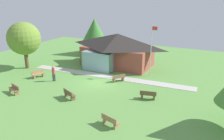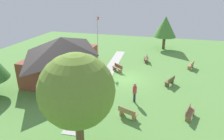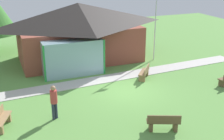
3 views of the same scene
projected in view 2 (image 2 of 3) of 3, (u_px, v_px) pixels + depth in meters
The scene contains 13 objects.
ground_plane at pixel (125, 79), 22.22m from camera, with size 44.00×44.00×0.00m, color #609947.
pavilion at pixel (63, 56), 22.22m from camera, with size 9.86×6.79×4.36m.
footpath at pixel (106, 77), 22.76m from camera, with size 20.13×1.30×0.03m, color #BCB7B2.
flagpole at pixel (98, 38), 26.19m from camera, with size 0.64×0.08×6.01m.
bench_rear_near_path at pixel (118, 68), 24.13m from camera, with size 1.29×1.44×0.84m.
bench_mid_left at pixel (128, 113), 15.35m from camera, with size 0.95×1.56×0.84m.
bench_front_center at pixel (170, 81), 20.66m from camera, with size 1.55×0.99×0.84m.
bench_front_right at pixel (191, 65), 25.00m from camera, with size 1.56×0.87×0.84m.
bench_front_left at pixel (190, 113), 15.37m from camera, with size 1.56×0.84×0.84m.
bench_mid_right at pixel (146, 59), 27.32m from camera, with size 1.56×0.76×0.84m.
visitor_strolling_lawn at pixel (135, 91), 17.29m from camera, with size 0.34×0.34×1.74m.
tree_west_hedge at pixel (77, 91), 11.03m from camera, with size 4.19×4.19×6.03m.
tree_far_east at pixel (165, 27), 32.17m from camera, with size 3.56×3.56×5.20m.
Camera 2 is at (-19.99, -4.01, 9.01)m, focal length 32.91 mm.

